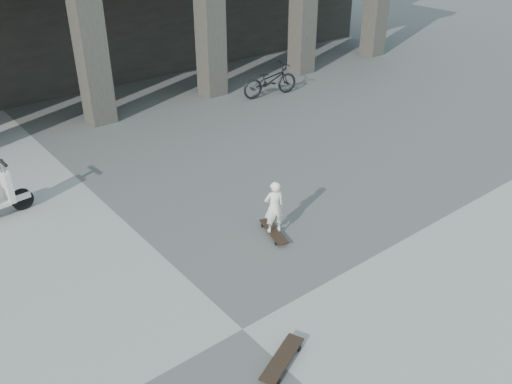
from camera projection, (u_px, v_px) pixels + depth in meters
ground at (243, 329)px, 7.52m from camera, size 90.00×90.00×0.00m
longboard at (274, 232)px, 9.55m from camera, size 0.44×0.89×0.09m
skateboard_spare at (282, 359)px, 6.93m from camera, size 0.91×0.56×0.11m
child at (274, 207)px, 9.30m from camera, size 0.41×0.34×0.97m
bicycle at (270, 80)px, 15.86m from camera, size 1.84×0.87×0.93m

